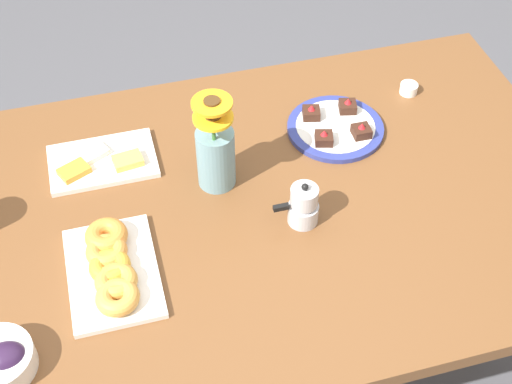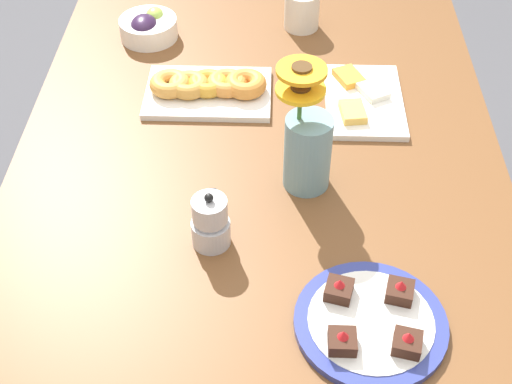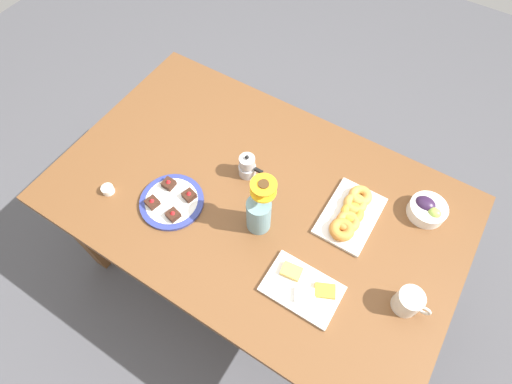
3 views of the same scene
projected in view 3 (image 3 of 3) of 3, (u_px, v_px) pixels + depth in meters
The scene contains 10 objects.
ground_plane at pixel (256, 265), 2.20m from camera, with size 6.00×6.00×0.00m, color #4C4C51.
dining_table at pixel (256, 208), 1.64m from camera, with size 1.60×1.00×0.74m.
coffee_mug at pixel (409, 301), 1.31m from camera, with size 0.12×0.09×0.09m.
grape_bowl at pixel (427, 209), 1.50m from camera, with size 0.14×0.14×0.07m.
cheese_platter at pixel (303, 288), 1.37m from camera, with size 0.26×0.17×0.03m.
croissant_platter at pixel (351, 214), 1.50m from camera, with size 0.19×0.29×0.05m.
jam_cup_honey at pixel (108, 189), 1.57m from camera, with size 0.05×0.05×0.03m.
dessert_plate at pixel (172, 201), 1.54m from camera, with size 0.25×0.25×0.05m.
flower_vase at pixel (259, 212), 1.42m from camera, with size 0.10×0.11×0.27m.
moka_pot at pixel (247, 166), 1.58m from camera, with size 0.11×0.07×0.12m.
Camera 3 is at (0.42, -0.67, 2.09)m, focal length 28.00 mm.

